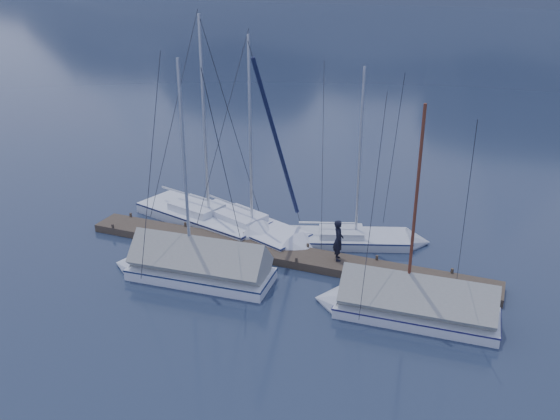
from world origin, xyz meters
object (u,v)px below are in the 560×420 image
(sailboat_open_right, at_px, (366,240))
(sailboat_covered_near, at_px, (402,305))
(sailboat_open_left, at_px, (218,223))
(sailboat_open_mid, at_px, (260,233))
(sailboat_covered_far, at_px, (188,267))
(person, at_px, (338,240))

(sailboat_open_right, bearing_deg, sailboat_covered_near, -63.32)
(sailboat_open_right, height_order, sailboat_covered_near, sailboat_open_right)
(sailboat_open_right, bearing_deg, sailboat_open_left, -173.22)
(sailboat_open_mid, bearing_deg, sailboat_covered_near, -29.82)
(sailboat_open_right, bearing_deg, sailboat_covered_far, -135.63)
(sailboat_covered_near, height_order, person, sailboat_covered_near)
(sailboat_open_left, distance_m, sailboat_open_right, 7.02)
(sailboat_open_mid, distance_m, person, 4.52)
(sailboat_open_right, relative_size, person, 4.92)
(sailboat_open_right, relative_size, sailboat_covered_far, 0.91)
(sailboat_open_left, relative_size, sailboat_open_mid, 1.08)
(sailboat_open_mid, xyz_separation_m, sailboat_covered_near, (7.31, -4.19, 0.25))
(sailboat_open_right, xyz_separation_m, person, (-0.53, -2.59, 1.06))
(sailboat_open_mid, height_order, sailboat_open_right, sailboat_open_mid)
(sailboat_open_mid, relative_size, sailboat_covered_near, 1.16)
(sailboat_open_left, height_order, sailboat_open_right, sailboat_open_left)
(sailboat_open_right, bearing_deg, sailboat_open_mid, -166.99)
(sailboat_covered_far, height_order, person, sailboat_covered_far)
(sailboat_covered_near, distance_m, person, 4.23)
(sailboat_covered_near, bearing_deg, sailboat_covered_far, -177.40)
(sailboat_open_left, height_order, sailboat_covered_far, sailboat_open_left)
(sailboat_covered_far, bearing_deg, sailboat_open_mid, 76.32)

